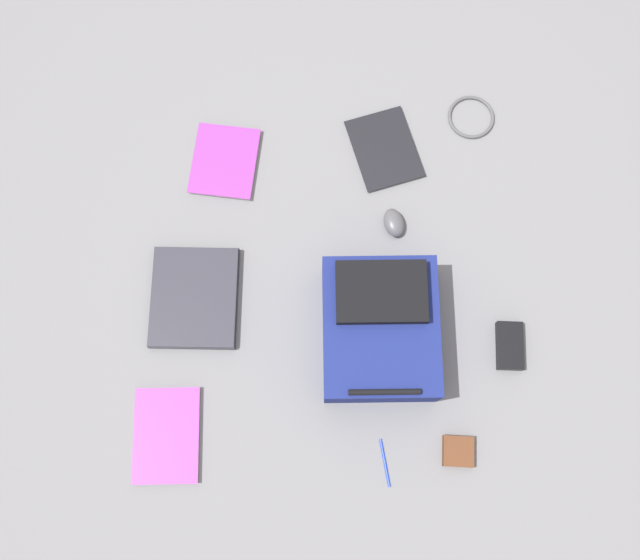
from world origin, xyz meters
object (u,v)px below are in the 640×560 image
object	(u,v)px
computer_mouse	(394,223)
pen_black	(385,463)
laptop	(194,297)
book_manual	(225,162)
backpack	(380,328)
book_red	(384,149)
earbud_pouch	(458,451)
book_blue	(167,435)
power_brick	(510,346)
cable_coil	(471,117)

from	to	relation	value
computer_mouse	pen_black	world-z (taller)	computer_mouse
laptop	computer_mouse	xyz separation A→B (m)	(-0.61, -0.17, 0.00)
computer_mouse	pen_black	bearing A→B (deg)	73.27
laptop	book_manual	distance (m)	0.44
pen_black	backpack	bearing A→B (deg)	-93.69
pen_black	book_manual	bearing A→B (deg)	-67.95
book_red	computer_mouse	size ratio (longest dim) A/B	3.06
computer_mouse	earbud_pouch	bearing A→B (deg)	90.30
backpack	laptop	distance (m)	0.55
laptop	book_blue	bearing A→B (deg)	75.27
laptop	power_brick	size ratio (longest dim) A/B	2.38
book_manual	computer_mouse	size ratio (longest dim) A/B	2.98
power_brick	pen_black	world-z (taller)	power_brick
cable_coil	backpack	bearing A→B (deg)	60.00
book_manual	laptop	bearing A→B (deg)	74.41
power_brick	earbud_pouch	xyz separation A→B (m)	(0.19, 0.28, -0.00)
book_blue	power_brick	size ratio (longest dim) A/B	2.02
book_red	power_brick	bearing A→B (deg)	113.59
computer_mouse	power_brick	xyz separation A→B (m)	(-0.29, 0.40, -0.00)
power_brick	computer_mouse	bearing A→B (deg)	-54.63
computer_mouse	pen_black	xyz separation A→B (m)	(0.11, 0.69, -0.02)
laptop	computer_mouse	distance (m)	0.63
book_blue	pen_black	size ratio (longest dim) A/B	2.12
cable_coil	power_brick	distance (m)	0.73
book_blue	earbud_pouch	distance (m)	0.82
pen_black	earbud_pouch	world-z (taller)	earbud_pouch
book_manual	power_brick	size ratio (longest dim) A/B	1.95
cable_coil	power_brick	xyz separation A→B (m)	(0.00, 0.73, 0.01)
book_red	power_brick	distance (m)	0.71
laptop	earbud_pouch	bearing A→B (deg)	143.96
laptop	earbud_pouch	distance (m)	0.87
cable_coil	pen_black	distance (m)	1.09
book_red	pen_black	xyz separation A→B (m)	(0.11, 0.94, -0.00)
backpack	book_blue	bearing A→B (deg)	20.34
laptop	book_red	size ratio (longest dim) A/B	1.19
earbud_pouch	cable_coil	bearing A→B (deg)	-100.86
book_manual	cable_coil	bearing A→B (deg)	-174.65
book_red	book_blue	world-z (taller)	book_blue
computer_mouse	power_brick	distance (m)	0.49
backpack	earbud_pouch	world-z (taller)	backpack
backpack	book_red	xyz separation A→B (m)	(-0.09, -0.57, -0.08)
backpack	book_manual	bearing A→B (deg)	-54.83
power_brick	pen_black	distance (m)	0.49
book_blue	computer_mouse	bearing A→B (deg)	-142.10
earbud_pouch	book_manual	bearing A→B (deg)	-57.82
book_blue	earbud_pouch	xyz separation A→B (m)	(-0.81, 0.13, 0.00)
book_manual	book_blue	world-z (taller)	same
backpack	book_manual	distance (m)	0.71
laptop	cable_coil	distance (m)	1.02
book_manual	book_red	bearing A→B (deg)	179.14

